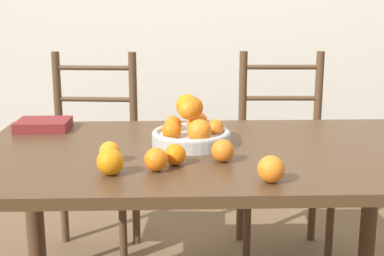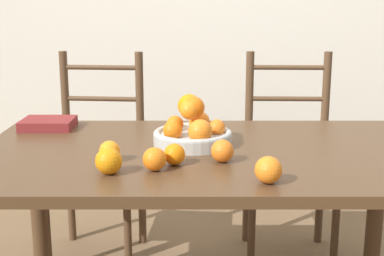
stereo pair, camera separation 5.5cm
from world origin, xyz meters
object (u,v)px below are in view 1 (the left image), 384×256
Objects in this scene: chair_right at (282,164)px; book_stack at (43,125)px; orange_loose_2 at (175,154)px; chair_left at (91,165)px; fruit_bowl at (191,130)px; orange_loose_3 at (110,152)px; orange_loose_4 at (156,159)px; orange_loose_1 at (271,169)px; orange_loose_0 at (110,162)px; orange_loose_5 at (223,151)px.

chair_right is 4.95× the size of book_stack.
orange_loose_2 is 0.07× the size of chair_left.
orange_loose_2 is (-0.06, -0.24, -0.02)m from fruit_bowl.
orange_loose_3 is 0.18m from orange_loose_4.
chair_right reaches higher than orange_loose_3.
orange_loose_2 is at bearing 146.88° from orange_loose_1.
book_stack is at bearing 130.03° from orange_loose_4.
orange_loose_0 reaches higher than orange_loose_2.
fruit_bowl is at bearing 37.40° from orange_loose_3.
orange_loose_1 reaches higher than book_stack.
book_stack is at bearing 124.66° from orange_loose_3.
orange_loose_4 reaches higher than book_stack.
orange_loose_0 is 0.14m from orange_loose_4.
orange_loose_4 is (-0.06, -0.06, 0.00)m from orange_loose_2.
orange_loose_1 is 1.15× the size of orange_loose_2.
book_stack is at bearing 145.38° from orange_loose_5.
chair_left reaches higher than fruit_bowl.
orange_loose_0 is at bearing -154.19° from orange_loose_2.
chair_right reaches higher than orange_loose_5.
orange_loose_1 is (0.46, -0.08, -0.00)m from orange_loose_0.
fruit_bowl is at bearing 68.91° from orange_loose_4.
fruit_bowl is 0.41m from orange_loose_0.
fruit_bowl is 3.90× the size of orange_loose_4.
orange_loose_3 is at bearing -127.85° from chair_right.
chair_left is at bearing 102.30° from orange_loose_0.
orange_loose_0 is 0.13m from orange_loose_3.
orange_loose_0 is 1.09× the size of orange_loose_5.
orange_loose_2 is at bearing 45.70° from orange_loose_4.
fruit_bowl is 0.33m from orange_loose_3.
chair_left reaches higher than orange_loose_3.
chair_left is (-0.56, 0.88, -0.32)m from orange_loose_5.
fruit_bowl reaches higher than book_stack.
book_stack is (-0.46, 0.55, -0.02)m from orange_loose_4.
fruit_bowl is 1.37× the size of book_stack.
orange_loose_0 reaches higher than orange_loose_5.
orange_loose_1 is 1.06× the size of orange_loose_5.
chair_left is (-0.35, 0.97, -0.31)m from orange_loose_4.
orange_loose_2 is 1.10m from chair_right.
orange_loose_1 is 1.16m from chair_right.
orange_loose_5 is 1.09m from chair_left.
chair_right reaches higher than fruit_bowl.
orange_loose_1 is at bearing -101.34° from chair_right.
orange_loose_1 reaches higher than orange_loose_3.
orange_loose_5 is 0.36× the size of book_stack.
orange_loose_3 is at bearing 97.44° from orange_loose_0.
chair_right reaches higher than orange_loose_0.
orange_loose_0 is at bearing -166.13° from orange_loose_4.
chair_right is 1.17m from book_stack.
book_stack is (-1.05, -0.42, 0.30)m from chair_right.
fruit_bowl is at bearing -122.81° from chair_right.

